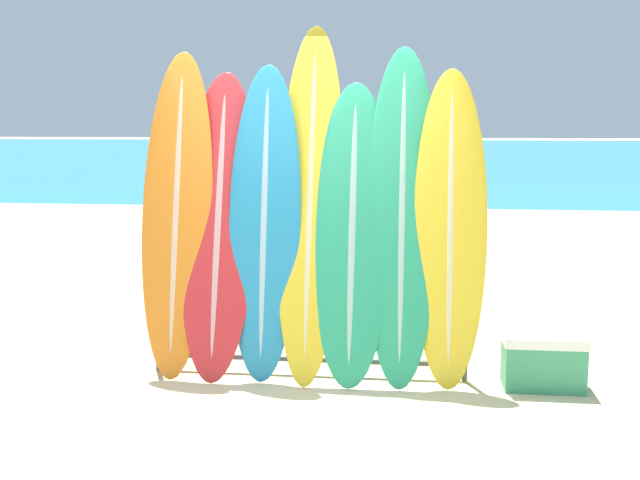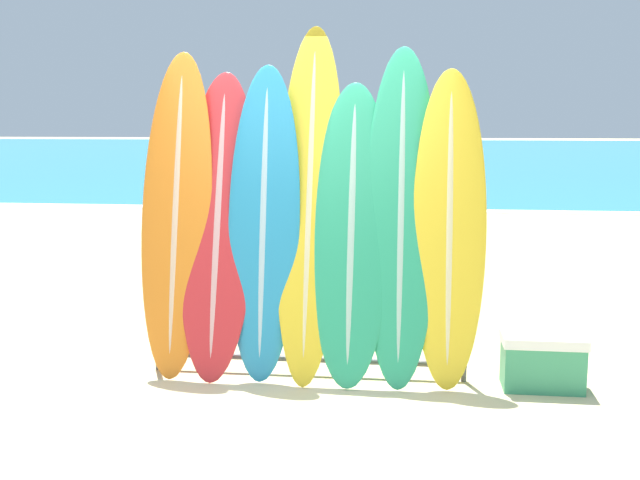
{
  "view_description": "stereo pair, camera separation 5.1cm",
  "coord_description": "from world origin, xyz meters",
  "px_view_note": "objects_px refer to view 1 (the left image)",
  "views": [
    {
      "loc": [
        0.82,
        -4.6,
        1.87
      ],
      "look_at": [
        0.14,
        1.5,
        0.89
      ],
      "focal_mm": 42.0,
      "sensor_mm": 36.0,
      "label": 1
    },
    {
      "loc": [
        0.87,
        -4.59,
        1.87
      ],
      "look_at": [
        0.14,
        1.5,
        0.89
      ],
      "focal_mm": 42.0,
      "sensor_mm": 36.0,
      "label": 2
    }
  ],
  "objects_px": {
    "surfboard_slot_0": "(177,213)",
    "surfboard_slot_6": "(450,227)",
    "surfboard_slot_2": "(265,222)",
    "person_near_water": "(297,192)",
    "cooler_box": "(543,361)",
    "surfboard_rack": "(308,313)",
    "surfboard_slot_3": "(310,200)",
    "surfboard_slot_4": "(352,231)",
    "surfboard_slot_5": "(402,214)",
    "surfboard_slot_1": "(219,223)",
    "person_mid_beach": "(403,189)"
  },
  "relations": [
    {
      "from": "surfboard_slot_3",
      "to": "person_mid_beach",
      "type": "height_order",
      "value": "surfboard_slot_3"
    },
    {
      "from": "surfboard_slot_4",
      "to": "person_near_water",
      "type": "distance_m",
      "value": 4.71
    },
    {
      "from": "surfboard_slot_0",
      "to": "surfboard_slot_6",
      "type": "xyz_separation_m",
      "value": [
        2.0,
        -0.03,
        -0.07
      ]
    },
    {
      "from": "cooler_box",
      "to": "surfboard_rack",
      "type": "bearing_deg",
      "value": 177.25
    },
    {
      "from": "surfboard_slot_0",
      "to": "surfboard_slot_4",
      "type": "xyz_separation_m",
      "value": [
        1.3,
        -0.02,
        -0.11
      ]
    },
    {
      "from": "surfboard_rack",
      "to": "surfboard_slot_0",
      "type": "relative_size",
      "value": 0.98
    },
    {
      "from": "surfboard_slot_0",
      "to": "cooler_box",
      "type": "distance_m",
      "value": 2.85
    },
    {
      "from": "surfboard_slot_0",
      "to": "surfboard_slot_2",
      "type": "relative_size",
      "value": 1.05
    },
    {
      "from": "surfboard_slot_5",
      "to": "person_near_water",
      "type": "distance_m",
      "value": 4.78
    },
    {
      "from": "surfboard_slot_1",
      "to": "person_near_water",
      "type": "relative_size",
      "value": 1.33
    },
    {
      "from": "cooler_box",
      "to": "person_near_water",
      "type": "bearing_deg",
      "value": 117.23
    },
    {
      "from": "surfboard_slot_1",
      "to": "surfboard_slot_5",
      "type": "distance_m",
      "value": 1.34
    },
    {
      "from": "surfboard_rack",
      "to": "surfboard_slot_3",
      "type": "distance_m",
      "value": 0.83
    },
    {
      "from": "surfboard_slot_0",
      "to": "surfboard_slot_5",
      "type": "bearing_deg",
      "value": 0.38
    },
    {
      "from": "surfboard_slot_2",
      "to": "cooler_box",
      "type": "distance_m",
      "value": 2.22
    },
    {
      "from": "cooler_box",
      "to": "surfboard_slot_6",
      "type": "bearing_deg",
      "value": 171.46
    },
    {
      "from": "surfboard_rack",
      "to": "person_near_water",
      "type": "bearing_deg",
      "value": 99.05
    },
    {
      "from": "surfboard_slot_2",
      "to": "surfboard_slot_4",
      "type": "xyz_separation_m",
      "value": [
        0.64,
        0.01,
        -0.06
      ]
    },
    {
      "from": "surfboard_slot_1",
      "to": "surfboard_slot_3",
      "type": "xyz_separation_m",
      "value": [
        0.67,
        0.06,
        0.17
      ]
    },
    {
      "from": "surfboard_slot_1",
      "to": "surfboard_slot_6",
      "type": "xyz_separation_m",
      "value": [
        1.68,
        -0.03,
        0.0
      ]
    },
    {
      "from": "surfboard_slot_4",
      "to": "surfboard_slot_2",
      "type": "bearing_deg",
      "value": -179.45
    },
    {
      "from": "surfboard_rack",
      "to": "surfboard_slot_3",
      "type": "relative_size",
      "value": 0.9
    },
    {
      "from": "surfboard_slot_5",
      "to": "surfboard_slot_6",
      "type": "xyz_separation_m",
      "value": [
        0.34,
        -0.04,
        -0.09
      ]
    },
    {
      "from": "surfboard_slot_1",
      "to": "cooler_box",
      "type": "distance_m",
      "value": 2.53
    },
    {
      "from": "surfboard_rack",
      "to": "surfboard_slot_6",
      "type": "bearing_deg",
      "value": 1.09
    },
    {
      "from": "surfboard_slot_0",
      "to": "surfboard_slot_3",
      "type": "bearing_deg",
      "value": 3.35
    },
    {
      "from": "surfboard_rack",
      "to": "person_mid_beach",
      "type": "height_order",
      "value": "person_mid_beach"
    },
    {
      "from": "person_near_water",
      "to": "cooler_box",
      "type": "distance_m",
      "value": 5.34
    },
    {
      "from": "surfboard_slot_4",
      "to": "surfboard_slot_6",
      "type": "distance_m",
      "value": 0.7
    },
    {
      "from": "surfboard_slot_1",
      "to": "surfboard_slot_3",
      "type": "height_order",
      "value": "surfboard_slot_3"
    },
    {
      "from": "surfboard_slot_5",
      "to": "person_near_water",
      "type": "xyz_separation_m",
      "value": [
        -1.41,
        4.56,
        -0.29
      ]
    },
    {
      "from": "surfboard_slot_1",
      "to": "surfboard_slot_2",
      "type": "relative_size",
      "value": 0.98
    },
    {
      "from": "surfboard_slot_2",
      "to": "surfboard_slot_6",
      "type": "height_order",
      "value": "surfboard_slot_2"
    },
    {
      "from": "surfboard_slot_2",
      "to": "surfboard_slot_6",
      "type": "xyz_separation_m",
      "value": [
        1.33,
        -0.0,
        -0.02
      ]
    },
    {
      "from": "surfboard_slot_2",
      "to": "surfboard_slot_4",
      "type": "height_order",
      "value": "surfboard_slot_2"
    },
    {
      "from": "surfboard_slot_3",
      "to": "surfboard_slot_6",
      "type": "distance_m",
      "value": 1.03
    },
    {
      "from": "surfboard_slot_1",
      "to": "cooler_box",
      "type": "height_order",
      "value": "surfboard_slot_1"
    },
    {
      "from": "surfboard_slot_2",
      "to": "surfboard_slot_6",
      "type": "bearing_deg",
      "value": -0.17
    },
    {
      "from": "surfboard_rack",
      "to": "cooler_box",
      "type": "relative_size",
      "value": 4.09
    },
    {
      "from": "surfboard_slot_6",
      "to": "surfboard_slot_5",
      "type": "bearing_deg",
      "value": 173.01
    },
    {
      "from": "surfboard_slot_4",
      "to": "surfboard_slot_6",
      "type": "height_order",
      "value": "surfboard_slot_6"
    },
    {
      "from": "surfboard_slot_5",
      "to": "surfboard_slot_2",
      "type": "bearing_deg",
      "value": -177.82
    },
    {
      "from": "surfboard_slot_5",
      "to": "surfboard_slot_4",
      "type": "bearing_deg",
      "value": -174.88
    },
    {
      "from": "surfboard_slot_2",
      "to": "person_near_water",
      "type": "height_order",
      "value": "surfboard_slot_2"
    },
    {
      "from": "surfboard_slot_2",
      "to": "surfboard_slot_5",
      "type": "bearing_deg",
      "value": 2.18
    },
    {
      "from": "surfboard_slot_0",
      "to": "surfboard_slot_2",
      "type": "bearing_deg",
      "value": -2.31
    },
    {
      "from": "surfboard_slot_0",
      "to": "surfboard_slot_3",
      "type": "xyz_separation_m",
      "value": [
        0.99,
        0.06,
        0.1
      ]
    },
    {
      "from": "surfboard_slot_0",
      "to": "surfboard_rack",
      "type": "bearing_deg",
      "value": -2.92
    },
    {
      "from": "surfboard_slot_3",
      "to": "person_near_water",
      "type": "relative_size",
      "value": 1.53
    },
    {
      "from": "surfboard_slot_3",
      "to": "surfboard_slot_5",
      "type": "height_order",
      "value": "surfboard_slot_3"
    }
  ]
}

